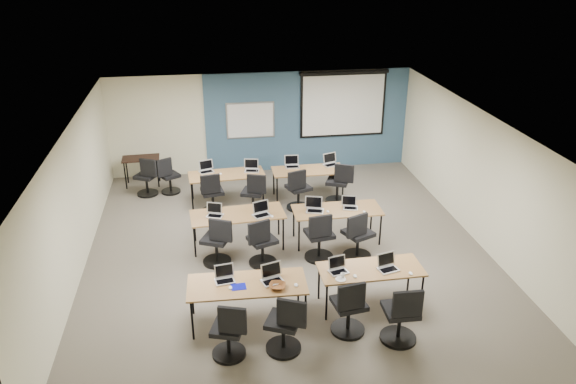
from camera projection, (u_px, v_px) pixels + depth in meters
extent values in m
cube|color=#6B6354|center=(287.00, 250.00, 11.49)|extent=(8.00, 9.00, 0.02)
cube|color=white|center=(287.00, 124.00, 10.38)|extent=(8.00, 9.00, 0.02)
cube|color=beige|center=(262.00, 123.00, 14.99)|extent=(8.00, 0.04, 2.70)
cube|color=beige|center=(344.00, 337.00, 6.88)|extent=(8.00, 0.04, 2.70)
cube|color=beige|center=(74.00, 204.00, 10.37)|extent=(0.04, 9.00, 2.70)
cube|color=beige|center=(480.00, 178.00, 11.50)|extent=(0.04, 9.00, 2.70)
cube|color=#3D5977|center=(308.00, 121.00, 15.14)|extent=(5.50, 0.04, 2.70)
cube|color=#A3ABB5|center=(250.00, 120.00, 14.84)|extent=(1.28, 0.02, 0.98)
cube|color=white|center=(251.00, 120.00, 14.83)|extent=(1.20, 0.02, 0.90)
cube|color=black|center=(343.00, 104.00, 15.04)|extent=(2.32, 0.03, 1.82)
cube|color=white|center=(343.00, 105.00, 15.04)|extent=(2.20, 0.02, 1.62)
cylinder|color=black|center=(344.00, 73.00, 14.68)|extent=(2.40, 0.10, 0.10)
cube|color=brown|center=(247.00, 284.00, 9.07)|extent=(1.93, 0.80, 0.03)
cylinder|color=black|center=(192.00, 321.00, 8.78)|extent=(0.04, 0.04, 0.70)
cylinder|color=black|center=(306.00, 310.00, 9.04)|extent=(0.04, 0.04, 0.70)
cylinder|color=black|center=(192.00, 296.00, 9.40)|extent=(0.04, 0.04, 0.70)
cylinder|color=black|center=(298.00, 287.00, 9.66)|extent=(0.04, 0.04, 0.70)
cube|color=olive|center=(371.00, 269.00, 9.49)|extent=(1.77, 0.74, 0.03)
cylinder|color=black|center=(327.00, 302.00, 9.25)|extent=(0.04, 0.04, 0.70)
cylinder|color=black|center=(422.00, 293.00, 9.48)|extent=(0.04, 0.04, 0.70)
cylinder|color=black|center=(319.00, 282.00, 9.80)|extent=(0.04, 0.04, 0.70)
cylinder|color=black|center=(409.00, 274.00, 10.03)|extent=(0.04, 0.04, 0.70)
cube|color=#9C5931|center=(238.00, 214.00, 11.39)|extent=(1.90, 0.79, 0.03)
cylinder|color=black|center=(195.00, 241.00, 11.11)|extent=(0.04, 0.04, 0.70)
cylinder|color=black|center=(283.00, 235.00, 11.36)|extent=(0.04, 0.04, 0.70)
cylinder|color=black|center=(195.00, 226.00, 11.71)|extent=(0.04, 0.04, 0.70)
cylinder|color=black|center=(279.00, 220.00, 11.97)|extent=(0.04, 0.04, 0.70)
cube|color=#AA753D|center=(337.00, 210.00, 11.58)|extent=(1.82, 0.76, 0.03)
cylinder|color=black|center=(299.00, 236.00, 11.32)|extent=(0.04, 0.04, 0.70)
cylinder|color=black|center=(380.00, 230.00, 11.56)|extent=(0.04, 0.04, 0.70)
cylinder|color=black|center=(294.00, 222.00, 11.89)|extent=(0.04, 0.04, 0.70)
cylinder|color=black|center=(371.00, 216.00, 12.14)|extent=(0.04, 0.04, 0.70)
cube|color=#A96A33|center=(227.00, 175.00, 13.33)|extent=(1.79, 0.75, 0.03)
cylinder|color=black|center=(192.00, 196.00, 13.08)|extent=(0.04, 0.04, 0.70)
cylinder|color=black|center=(263.00, 192.00, 13.32)|extent=(0.04, 0.04, 0.70)
cylinder|color=black|center=(192.00, 186.00, 13.64)|extent=(0.04, 0.04, 0.70)
cylinder|color=black|center=(260.00, 181.00, 13.88)|extent=(0.04, 0.04, 0.70)
cube|color=brown|center=(308.00, 170.00, 13.58)|extent=(1.73, 0.72, 0.03)
cylinder|color=black|center=(277.00, 191.00, 13.34)|extent=(0.04, 0.04, 0.70)
cylinder|color=black|center=(343.00, 187.00, 13.57)|extent=(0.04, 0.04, 0.70)
cylinder|color=black|center=(274.00, 181.00, 13.88)|extent=(0.04, 0.04, 0.70)
cylinder|color=black|center=(337.00, 177.00, 14.11)|extent=(0.04, 0.04, 0.70)
cube|color=#BBBBC1|center=(225.00, 281.00, 9.11)|extent=(0.32, 0.23, 0.02)
cube|color=black|center=(225.00, 281.00, 9.09)|extent=(0.27, 0.13, 0.00)
cube|color=#BBBBC1|center=(224.00, 271.00, 9.17)|extent=(0.32, 0.06, 0.22)
cube|color=black|center=(224.00, 271.00, 9.17)|extent=(0.28, 0.04, 0.18)
ellipsoid|color=white|center=(230.00, 288.00, 8.93)|extent=(0.07, 0.10, 0.03)
cylinder|color=black|center=(229.00, 353.00, 8.59)|extent=(0.52, 0.52, 0.05)
cylinder|color=black|center=(229.00, 342.00, 8.50)|extent=(0.06, 0.06, 0.46)
cube|color=black|center=(228.00, 328.00, 8.39)|extent=(0.46, 0.46, 0.08)
cube|color=black|center=(232.00, 320.00, 8.11)|extent=(0.42, 0.06, 0.44)
cube|color=#B9B8C2|center=(273.00, 281.00, 9.10)|extent=(0.35, 0.26, 0.02)
cube|color=black|center=(273.00, 281.00, 9.08)|extent=(0.30, 0.15, 0.00)
cube|color=#B9B8C2|center=(271.00, 270.00, 9.17)|extent=(0.35, 0.06, 0.24)
cube|color=black|center=(271.00, 270.00, 9.17)|extent=(0.31, 0.05, 0.20)
ellipsoid|color=white|center=(296.00, 285.00, 9.00)|extent=(0.07, 0.11, 0.04)
cylinder|color=black|center=(283.00, 348.00, 8.70)|extent=(0.55, 0.55, 0.05)
cylinder|color=black|center=(283.00, 336.00, 8.61)|extent=(0.06, 0.06, 0.49)
cube|color=black|center=(283.00, 321.00, 8.49)|extent=(0.49, 0.49, 0.08)
cube|color=black|center=(292.00, 313.00, 8.21)|extent=(0.45, 0.06, 0.44)
cube|color=#A3A3AB|center=(339.00, 272.00, 9.36)|extent=(0.31, 0.22, 0.02)
cube|color=black|center=(339.00, 272.00, 9.34)|extent=(0.26, 0.13, 0.00)
cube|color=#A3A3AB|center=(337.00, 262.00, 9.42)|extent=(0.31, 0.06, 0.21)
cube|color=black|center=(337.00, 262.00, 9.42)|extent=(0.27, 0.04, 0.17)
ellipsoid|color=white|center=(355.00, 276.00, 9.24)|extent=(0.08, 0.11, 0.04)
cylinder|color=black|center=(348.00, 329.00, 9.11)|extent=(0.56, 0.56, 0.05)
cylinder|color=black|center=(348.00, 318.00, 9.02)|extent=(0.06, 0.06, 0.49)
cube|color=black|center=(349.00, 303.00, 8.91)|extent=(0.49, 0.49, 0.08)
cube|color=black|center=(351.00, 297.00, 8.59)|extent=(0.45, 0.06, 0.44)
cube|color=#B8B8B8|center=(388.00, 270.00, 9.43)|extent=(0.33, 0.24, 0.02)
cube|color=black|center=(389.00, 270.00, 9.41)|extent=(0.28, 0.14, 0.00)
cube|color=#B8B8B8|center=(386.00, 259.00, 9.50)|extent=(0.33, 0.06, 0.23)
cube|color=black|center=(386.00, 259.00, 9.49)|extent=(0.29, 0.04, 0.19)
ellipsoid|color=white|center=(411.00, 273.00, 9.32)|extent=(0.07, 0.10, 0.04)
cylinder|color=black|center=(398.00, 338.00, 8.92)|extent=(0.58, 0.58, 0.05)
cylinder|color=black|center=(399.00, 326.00, 8.83)|extent=(0.06, 0.06, 0.51)
cube|color=black|center=(401.00, 310.00, 8.71)|extent=(0.51, 0.51, 0.08)
cube|color=black|center=(408.00, 304.00, 8.38)|extent=(0.47, 0.06, 0.44)
cube|color=silver|center=(215.00, 216.00, 11.27)|extent=(0.32, 0.23, 0.02)
cube|color=black|center=(215.00, 216.00, 11.25)|extent=(0.27, 0.13, 0.00)
cube|color=silver|center=(214.00, 208.00, 11.33)|extent=(0.32, 0.06, 0.22)
cube|color=black|center=(214.00, 208.00, 11.33)|extent=(0.28, 0.04, 0.18)
ellipsoid|color=white|center=(221.00, 221.00, 11.08)|extent=(0.08, 0.11, 0.04)
cylinder|color=black|center=(217.00, 261.00, 11.04)|extent=(0.56, 0.56, 0.05)
cylinder|color=black|center=(217.00, 252.00, 10.95)|extent=(0.06, 0.06, 0.49)
cube|color=black|center=(216.00, 239.00, 10.84)|extent=(0.49, 0.49, 0.08)
cube|color=black|center=(220.00, 230.00, 10.55)|extent=(0.45, 0.06, 0.44)
cube|color=#A9A9B1|center=(262.00, 215.00, 11.29)|extent=(0.35, 0.25, 0.02)
cube|color=black|center=(262.00, 215.00, 11.27)|extent=(0.29, 0.15, 0.00)
cube|color=#A9A9B1|center=(261.00, 207.00, 11.36)|extent=(0.35, 0.06, 0.24)
cube|color=black|center=(261.00, 207.00, 11.35)|extent=(0.30, 0.05, 0.20)
ellipsoid|color=white|center=(272.00, 216.00, 11.25)|extent=(0.07, 0.11, 0.04)
cylinder|color=black|center=(263.00, 262.00, 11.02)|extent=(0.55, 0.55, 0.05)
cylinder|color=black|center=(263.00, 252.00, 10.93)|extent=(0.06, 0.06, 0.48)
cube|color=black|center=(262.00, 240.00, 10.82)|extent=(0.48, 0.48, 0.08)
cube|color=black|center=(259.00, 232.00, 10.50)|extent=(0.44, 0.06, 0.44)
cube|color=silver|center=(315.00, 211.00, 11.47)|extent=(0.36, 0.26, 0.02)
cube|color=black|center=(315.00, 211.00, 11.45)|extent=(0.30, 0.15, 0.00)
cube|color=silver|center=(314.00, 202.00, 11.54)|extent=(0.36, 0.07, 0.25)
cube|color=black|center=(314.00, 202.00, 11.54)|extent=(0.31, 0.05, 0.20)
ellipsoid|color=white|center=(328.00, 211.00, 11.45)|extent=(0.07, 0.10, 0.03)
cylinder|color=black|center=(319.00, 257.00, 11.21)|extent=(0.57, 0.57, 0.05)
cylinder|color=black|center=(319.00, 247.00, 11.12)|extent=(0.06, 0.06, 0.51)
cube|color=black|center=(319.00, 234.00, 10.99)|extent=(0.51, 0.51, 0.08)
cube|color=black|center=(320.00, 226.00, 10.67)|extent=(0.46, 0.06, 0.44)
cube|color=silver|center=(350.00, 208.00, 11.60)|extent=(0.30, 0.22, 0.02)
cube|color=black|center=(351.00, 208.00, 11.58)|extent=(0.26, 0.13, 0.00)
cube|color=silver|center=(349.00, 201.00, 11.66)|extent=(0.30, 0.06, 0.21)
cube|color=black|center=(349.00, 201.00, 11.65)|extent=(0.27, 0.04, 0.17)
ellipsoid|color=white|center=(364.00, 212.00, 11.45)|extent=(0.08, 0.10, 0.03)
cylinder|color=black|center=(357.00, 256.00, 11.23)|extent=(0.57, 0.57, 0.05)
cylinder|color=black|center=(357.00, 246.00, 11.14)|extent=(0.06, 0.06, 0.51)
cube|color=black|center=(358.00, 233.00, 11.02)|extent=(0.51, 0.51, 0.08)
cube|color=black|center=(357.00, 226.00, 10.70)|extent=(0.46, 0.06, 0.44)
cube|color=silver|center=(206.00, 172.00, 13.42)|extent=(0.34, 0.25, 0.02)
cube|color=black|center=(206.00, 172.00, 13.40)|extent=(0.29, 0.14, 0.00)
cube|color=silver|center=(206.00, 165.00, 13.49)|extent=(0.34, 0.06, 0.23)
cube|color=black|center=(206.00, 165.00, 13.48)|extent=(0.30, 0.04, 0.19)
ellipsoid|color=white|center=(221.00, 174.00, 13.31)|extent=(0.08, 0.11, 0.03)
cylinder|color=black|center=(213.00, 211.00, 13.11)|extent=(0.55, 0.55, 0.05)
cylinder|color=black|center=(213.00, 202.00, 13.02)|extent=(0.06, 0.06, 0.48)
cube|color=black|center=(212.00, 191.00, 12.91)|extent=(0.48, 0.48, 0.08)
cube|color=black|center=(210.00, 184.00, 12.59)|extent=(0.44, 0.06, 0.44)
cube|color=silver|center=(252.00, 171.00, 13.48)|extent=(0.35, 0.25, 0.02)
cube|color=black|center=(252.00, 171.00, 13.46)|extent=(0.29, 0.15, 0.00)
cube|color=silver|center=(251.00, 164.00, 13.55)|extent=(0.35, 0.06, 0.24)
cube|color=black|center=(251.00, 164.00, 13.54)|extent=(0.30, 0.05, 0.20)
ellipsoid|color=white|center=(257.00, 171.00, 13.44)|extent=(0.06, 0.09, 0.03)
cylinder|color=black|center=(253.00, 211.00, 13.10)|extent=(0.54, 0.54, 0.05)
cylinder|color=black|center=(253.00, 203.00, 13.02)|extent=(0.06, 0.06, 0.47)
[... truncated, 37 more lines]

